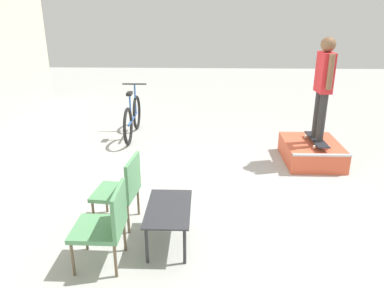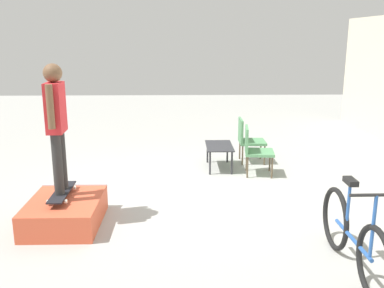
{
  "view_description": "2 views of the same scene",
  "coord_description": "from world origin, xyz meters",
  "px_view_note": "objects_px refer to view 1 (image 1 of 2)",
  "views": [
    {
      "loc": [
        -4.95,
        0.54,
        2.62
      ],
      "look_at": [
        0.1,
        0.71,
        0.75
      ],
      "focal_mm": 35.0,
      "sensor_mm": 36.0,
      "label": 1
    },
    {
      "loc": [
        6.77,
        0.2,
        2.49
      ],
      "look_at": [
        0.23,
        0.37,
        0.85
      ],
      "focal_mm": 40.0,
      "sensor_mm": 36.0,
      "label": 2
    }
  ],
  "objects_px": {
    "patio_chair_left": "(106,222)",
    "patio_chair_right": "(122,187)",
    "bicycle": "(133,118)",
    "skateboard_on_ramp": "(317,140)",
    "coffee_table": "(169,212)",
    "skate_ramp_box": "(311,152)",
    "person_skater": "(324,81)"
  },
  "relations": [
    {
      "from": "patio_chair_left",
      "to": "patio_chair_right",
      "type": "xyz_separation_m",
      "value": [
        0.81,
        0.0,
        0.0
      ]
    },
    {
      "from": "patio_chair_right",
      "to": "bicycle",
      "type": "distance_m",
      "value": 3.45
    },
    {
      "from": "skateboard_on_ramp",
      "to": "coffee_table",
      "type": "distance_m",
      "value": 3.4
    },
    {
      "from": "bicycle",
      "to": "skateboard_on_ramp",
      "type": "bearing_deg",
      "value": -111.7
    },
    {
      "from": "skateboard_on_ramp",
      "to": "patio_chair_right",
      "type": "height_order",
      "value": "patio_chair_right"
    },
    {
      "from": "patio_chair_left",
      "to": "bicycle",
      "type": "relative_size",
      "value": 0.5
    },
    {
      "from": "skate_ramp_box",
      "to": "bicycle",
      "type": "bearing_deg",
      "value": 69.5
    },
    {
      "from": "patio_chair_right",
      "to": "bicycle",
      "type": "relative_size",
      "value": 0.5
    },
    {
      "from": "skateboard_on_ramp",
      "to": "coffee_table",
      "type": "xyz_separation_m",
      "value": [
        -2.45,
        2.36,
        -0.04
      ]
    },
    {
      "from": "person_skater",
      "to": "bicycle",
      "type": "bearing_deg",
      "value": 66.36
    },
    {
      "from": "skateboard_on_ramp",
      "to": "patio_chair_right",
      "type": "relative_size",
      "value": 0.96
    },
    {
      "from": "person_skater",
      "to": "patio_chair_right",
      "type": "xyz_separation_m",
      "value": [
        -2.05,
        2.98,
        -0.96
      ]
    },
    {
      "from": "person_skater",
      "to": "coffee_table",
      "type": "xyz_separation_m",
      "value": [
        -2.45,
        2.36,
        -1.06
      ]
    },
    {
      "from": "skate_ramp_box",
      "to": "person_skater",
      "type": "xyz_separation_m",
      "value": [
        -0.07,
        -0.05,
        1.28
      ]
    },
    {
      "from": "skateboard_on_ramp",
      "to": "bicycle",
      "type": "height_order",
      "value": "bicycle"
    },
    {
      "from": "coffee_table",
      "to": "patio_chair_right",
      "type": "bearing_deg",
      "value": 57.14
    },
    {
      "from": "person_skater",
      "to": "patio_chair_left",
      "type": "xyz_separation_m",
      "value": [
        -2.86,
        2.98,
        -0.96
      ]
    },
    {
      "from": "person_skater",
      "to": "coffee_table",
      "type": "distance_m",
      "value": 3.57
    },
    {
      "from": "skate_ramp_box",
      "to": "coffee_table",
      "type": "xyz_separation_m",
      "value": [
        -2.52,
        2.32,
        0.22
      ]
    },
    {
      "from": "skateboard_on_ramp",
      "to": "bicycle",
      "type": "distance_m",
      "value": 3.73
    },
    {
      "from": "skateboard_on_ramp",
      "to": "person_skater",
      "type": "distance_m",
      "value": 1.02
    },
    {
      "from": "person_skater",
      "to": "skateboard_on_ramp",
      "type": "bearing_deg",
      "value": 177.68
    },
    {
      "from": "patio_chair_left",
      "to": "patio_chair_right",
      "type": "bearing_deg",
      "value": -179.37
    },
    {
      "from": "person_skater",
      "to": "bicycle",
      "type": "distance_m",
      "value": 3.88
    },
    {
      "from": "skateboard_on_ramp",
      "to": "patio_chair_left",
      "type": "xyz_separation_m",
      "value": [
        -2.86,
        2.98,
        0.06
      ]
    },
    {
      "from": "patio_chair_left",
      "to": "skateboard_on_ramp",
      "type": "bearing_deg",
      "value": 134.41
    },
    {
      "from": "coffee_table",
      "to": "bicycle",
      "type": "xyz_separation_m",
      "value": [
        3.81,
        1.11,
        0.0
      ]
    },
    {
      "from": "skateboard_on_ramp",
      "to": "patio_chair_left",
      "type": "relative_size",
      "value": 0.96
    },
    {
      "from": "skateboard_on_ramp",
      "to": "bicycle",
      "type": "xyz_separation_m",
      "value": [
        1.36,
        3.47,
        -0.04
      ]
    },
    {
      "from": "coffee_table",
      "to": "bicycle",
      "type": "height_order",
      "value": "bicycle"
    },
    {
      "from": "skateboard_on_ramp",
      "to": "patio_chair_right",
      "type": "xyz_separation_m",
      "value": [
        -2.05,
        2.98,
        0.06
      ]
    },
    {
      "from": "skateboard_on_ramp",
      "to": "coffee_table",
      "type": "bearing_deg",
      "value": 134.77
    }
  ]
}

